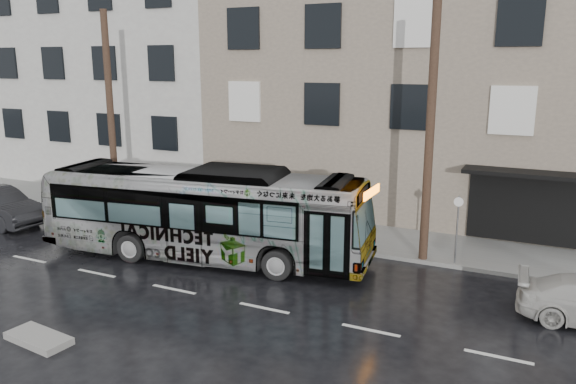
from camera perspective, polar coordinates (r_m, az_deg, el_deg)
name	(u,v)px	position (r m, az deg, el deg)	size (l,w,h in m)	color
ground	(217,264)	(20.09, -7.20, -7.28)	(120.00, 120.00, 0.00)	black
sidewalk	(279,226)	(24.11, -0.92, -3.51)	(90.00, 3.60, 0.15)	gray
building_taupe	(440,92)	(29.01, 15.18, 9.75)	(20.00, 12.00, 11.00)	gray
building_grey	(102,46)	(41.25, -18.37, 13.87)	(26.00, 15.00, 16.00)	beige
utility_pole_front	(430,132)	(19.59, 14.23, 5.93)	(0.30, 0.30, 9.00)	#452F22
utility_pole_rear	(111,115)	(26.20, -17.57, 7.42)	(0.30, 0.30, 9.00)	#452F22
sign_post	(457,230)	(20.07, 16.78, -3.71)	(0.06, 0.06, 2.40)	slate
bus	(205,213)	(20.31, -8.47, -2.15)	(2.81, 11.99, 3.34)	#B2B2B2
slush_pile	(39,338)	(16.06, -24.00, -13.43)	(1.80, 0.80, 0.18)	gray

